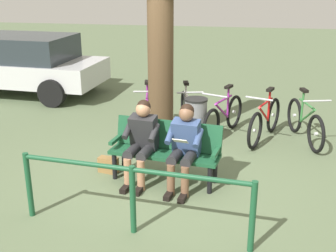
{
  "coord_description": "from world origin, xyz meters",
  "views": [
    {
      "loc": [
        -1.1,
        5.66,
        2.88
      ],
      "look_at": [
        -0.02,
        -0.27,
        0.75
      ],
      "focal_mm": 46.04,
      "sensor_mm": 36.0,
      "label": 1
    }
  ],
  "objects_px": {
    "bicycle_orange": "(265,121)",
    "parked_car": "(21,63)",
    "person_reading": "(184,143)",
    "bicycle_purple": "(223,117)",
    "person_companion": "(141,138)",
    "handbag": "(108,165)",
    "bicycle_green": "(187,113)",
    "litter_bin": "(196,121)",
    "tree_trunk": "(160,47)",
    "bicycle_silver": "(305,122)",
    "bench": "(166,147)",
    "bicycle_red": "(147,112)"
  },
  "relations": [
    {
      "from": "bicycle_orange",
      "to": "parked_car",
      "type": "bearing_deg",
      "value": -90.4
    },
    {
      "from": "person_reading",
      "to": "bicycle_purple",
      "type": "distance_m",
      "value": 2.24
    },
    {
      "from": "person_reading",
      "to": "person_companion",
      "type": "xyz_separation_m",
      "value": [
        0.63,
        -0.09,
        -0.0
      ]
    },
    {
      "from": "person_reading",
      "to": "bicycle_purple",
      "type": "bearing_deg",
      "value": -93.03
    },
    {
      "from": "handbag",
      "to": "bicycle_green",
      "type": "distance_m",
      "value": 2.27
    },
    {
      "from": "litter_bin",
      "to": "parked_car",
      "type": "xyz_separation_m",
      "value": [
        4.74,
        -2.69,
        0.35
      ]
    },
    {
      "from": "tree_trunk",
      "to": "bicycle_green",
      "type": "distance_m",
      "value": 1.59
    },
    {
      "from": "bicycle_silver",
      "to": "litter_bin",
      "type": "bearing_deg",
      "value": -90.97
    },
    {
      "from": "bench",
      "to": "handbag",
      "type": "xyz_separation_m",
      "value": [
        0.91,
        -0.05,
        -0.39
      ]
    },
    {
      "from": "bicycle_orange",
      "to": "bicycle_purple",
      "type": "relative_size",
      "value": 1.01
    },
    {
      "from": "bicycle_purple",
      "to": "bicycle_green",
      "type": "height_order",
      "value": "same"
    },
    {
      "from": "bench",
      "to": "parked_car",
      "type": "bearing_deg",
      "value": -34.85
    },
    {
      "from": "tree_trunk",
      "to": "parked_car",
      "type": "relative_size",
      "value": 0.8
    },
    {
      "from": "bicycle_purple",
      "to": "parked_car",
      "type": "relative_size",
      "value": 0.37
    },
    {
      "from": "handbag",
      "to": "bicycle_purple",
      "type": "relative_size",
      "value": 0.19
    },
    {
      "from": "tree_trunk",
      "to": "bicycle_orange",
      "type": "bearing_deg",
      "value": -164.7
    },
    {
      "from": "bicycle_red",
      "to": "person_companion",
      "type": "bearing_deg",
      "value": -0.8
    },
    {
      "from": "bench",
      "to": "parked_car",
      "type": "relative_size",
      "value": 0.38
    },
    {
      "from": "handbag",
      "to": "bicycle_orange",
      "type": "relative_size",
      "value": 0.19
    },
    {
      "from": "litter_bin",
      "to": "bicycle_silver",
      "type": "bearing_deg",
      "value": -166.1
    },
    {
      "from": "person_reading",
      "to": "bicycle_silver",
      "type": "height_order",
      "value": "person_reading"
    },
    {
      "from": "bicycle_silver",
      "to": "bicycle_orange",
      "type": "relative_size",
      "value": 1.03
    },
    {
      "from": "tree_trunk",
      "to": "bicycle_orange",
      "type": "xyz_separation_m",
      "value": [
        -1.83,
        -0.5,
        -1.37
      ]
    },
    {
      "from": "bench",
      "to": "bicycle_silver",
      "type": "height_order",
      "value": "bicycle_silver"
    },
    {
      "from": "bicycle_orange",
      "to": "person_reading",
      "type": "bearing_deg",
      "value": -8.88
    },
    {
      "from": "tree_trunk",
      "to": "bicycle_silver",
      "type": "xyz_separation_m",
      "value": [
        -2.54,
        -0.54,
        -1.37
      ]
    },
    {
      "from": "bicycle_green",
      "to": "parked_car",
      "type": "distance_m",
      "value": 4.96
    },
    {
      "from": "bench",
      "to": "bicycle_purple",
      "type": "bearing_deg",
      "value": -102.11
    },
    {
      "from": "parked_car",
      "to": "person_companion",
      "type": "bearing_deg",
      "value": 137.78
    },
    {
      "from": "tree_trunk",
      "to": "bicycle_red",
      "type": "bearing_deg",
      "value": -58.03
    },
    {
      "from": "tree_trunk",
      "to": "litter_bin",
      "type": "relative_size",
      "value": 4.13
    },
    {
      "from": "person_companion",
      "to": "bench",
      "type": "bearing_deg",
      "value": -152.69
    },
    {
      "from": "person_reading",
      "to": "person_companion",
      "type": "height_order",
      "value": "same"
    },
    {
      "from": "bicycle_silver",
      "to": "bicycle_orange",
      "type": "xyz_separation_m",
      "value": [
        0.71,
        0.04,
        0.0
      ]
    },
    {
      "from": "bicycle_red",
      "to": "parked_car",
      "type": "relative_size",
      "value": 0.38
    },
    {
      "from": "handbag",
      "to": "litter_bin",
      "type": "relative_size",
      "value": 0.36
    },
    {
      "from": "bicycle_red",
      "to": "litter_bin",
      "type": "bearing_deg",
      "value": 49.18
    },
    {
      "from": "person_companion",
      "to": "bicycle_orange",
      "type": "distance_m",
      "value": 2.73
    },
    {
      "from": "person_reading",
      "to": "tree_trunk",
      "type": "bearing_deg",
      "value": -59.96
    },
    {
      "from": "person_companion",
      "to": "parked_car",
      "type": "relative_size",
      "value": 0.28
    },
    {
      "from": "person_companion",
      "to": "bicycle_purple",
      "type": "height_order",
      "value": "person_companion"
    },
    {
      "from": "handbag",
      "to": "parked_car",
      "type": "distance_m",
      "value": 5.48
    },
    {
      "from": "bicycle_purple",
      "to": "bicycle_red",
      "type": "bearing_deg",
      "value": -70.8
    },
    {
      "from": "bicycle_green",
      "to": "handbag",
      "type": "bearing_deg",
      "value": -39.28
    },
    {
      "from": "bicycle_orange",
      "to": "bicycle_green",
      "type": "relative_size",
      "value": 0.97
    },
    {
      "from": "bench",
      "to": "tree_trunk",
      "type": "relative_size",
      "value": 0.48
    },
    {
      "from": "person_reading",
      "to": "person_companion",
      "type": "bearing_deg",
      "value": -0.05
    },
    {
      "from": "handbag",
      "to": "parked_car",
      "type": "relative_size",
      "value": 0.07
    },
    {
      "from": "handbag",
      "to": "bicycle_green",
      "type": "xyz_separation_m",
      "value": [
        -0.93,
        -2.05,
        0.24
      ]
    },
    {
      "from": "handbag",
      "to": "bicycle_green",
      "type": "height_order",
      "value": "bicycle_green"
    }
  ]
}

